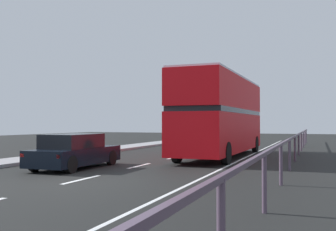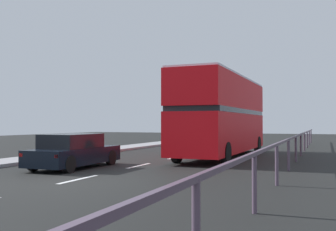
% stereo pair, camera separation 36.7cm
% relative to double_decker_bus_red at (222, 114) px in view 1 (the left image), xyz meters
% --- Properties ---
extents(ground_plane, '(73.04, 120.00, 0.10)m').
position_rel_double_decker_bus_red_xyz_m(ground_plane, '(-2.26, -10.33, -2.33)').
color(ground_plane, black).
extents(lane_paint_markings, '(3.66, 46.00, 0.01)m').
position_rel_double_decker_bus_red_xyz_m(lane_paint_markings, '(-0.09, -2.12, -2.28)').
color(lane_paint_markings, silver).
rests_on(lane_paint_markings, ground).
extents(bridge_side_railing, '(0.10, 42.00, 1.23)m').
position_rel_double_decker_bus_red_xyz_m(bridge_side_railing, '(3.82, -1.33, -1.28)').
color(bridge_side_railing, '#554255').
rests_on(bridge_side_railing, ground).
extents(double_decker_bus_red, '(2.66, 10.94, 4.25)m').
position_rel_double_decker_bus_red_xyz_m(double_decker_bus_red, '(0.00, 0.00, 0.00)').
color(double_decker_bus_red, red).
rests_on(double_decker_bus_red, ground).
extents(hatchback_car_near, '(1.82, 4.45, 1.38)m').
position_rel_double_decker_bus_red_xyz_m(hatchback_car_near, '(-4.33, -7.33, -1.62)').
color(hatchback_car_near, black).
rests_on(hatchback_car_near, ground).
extents(sedan_car_ahead, '(1.85, 4.55, 1.43)m').
position_rel_double_decker_bus_red_xyz_m(sedan_car_ahead, '(-3.99, 14.42, -1.59)').
color(sedan_car_ahead, black).
rests_on(sedan_car_ahead, ground).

